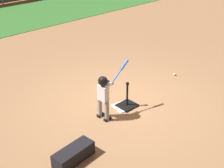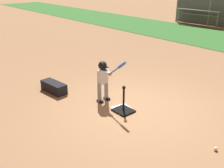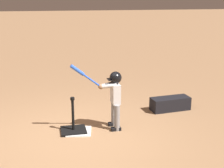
% 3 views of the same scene
% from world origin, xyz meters
% --- Properties ---
extents(ground_plane, '(90.00, 90.00, 0.00)m').
position_xyz_m(ground_plane, '(0.00, 0.00, 0.00)').
color(ground_plane, '#99704C').
extents(home_plate, '(0.51, 0.51, 0.02)m').
position_xyz_m(home_plate, '(-0.18, -0.27, 0.01)').
color(home_plate, white).
rests_on(home_plate, ground_plane).
extents(batting_tee, '(0.46, 0.41, 0.65)m').
position_xyz_m(batting_tee, '(-0.09, -0.32, 0.08)').
color(batting_tee, black).
rests_on(batting_tee, ground_plane).
extents(batter_child, '(0.92, 0.34, 1.26)m').
position_xyz_m(batter_child, '(-0.84, -0.32, 0.69)').
color(batter_child, gray).
rests_on(batter_child, ground_plane).
extents(baseball, '(0.07, 0.07, 0.07)m').
position_xyz_m(baseball, '(2.16, -0.06, 0.04)').
color(baseball, white).
rests_on(baseball, ground_plane).
extents(equipment_bag, '(0.87, 0.41, 0.28)m').
position_xyz_m(equipment_bag, '(-2.23, -1.00, 0.14)').
color(equipment_bag, black).
rests_on(equipment_bag, ground_plane).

